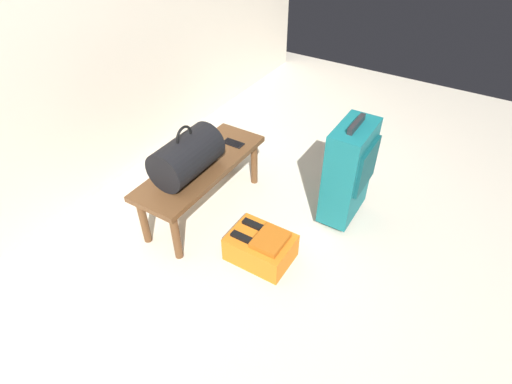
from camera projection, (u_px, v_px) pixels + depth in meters
ground_plane at (274, 293)px, 2.30m from camera, size 6.60×6.60×0.00m
bench at (202, 171)px, 2.65m from camera, size 1.00×0.36×0.39m
duffel_bag_black at (187, 156)px, 2.45m from camera, size 0.44×0.26×0.34m
cell_phone at (233, 143)px, 2.79m from camera, size 0.07×0.14×0.01m
suitcase_upright_teal at (349, 171)px, 2.56m from camera, size 0.38×0.23×0.74m
backpack_orange at (261, 247)px, 2.45m from camera, size 0.28×0.38×0.21m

